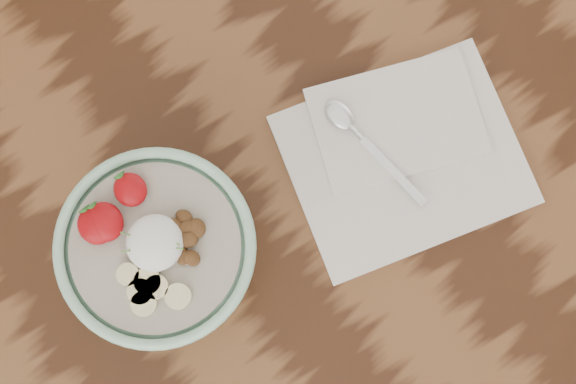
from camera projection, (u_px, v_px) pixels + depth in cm
name	position (u px, v px, depth cm)	size (l,w,h in cm)	color
table	(258.00, 263.00, 101.83)	(160.00, 90.00, 75.00)	#32190C
breakfast_bowl	(161.00, 250.00, 85.66)	(20.81, 20.81, 13.97)	#9CD2B0
napkin	(402.00, 152.00, 93.77)	(31.13, 27.62, 1.62)	silver
spoon	(353.00, 129.00, 92.85)	(3.47, 16.42, 0.85)	silver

